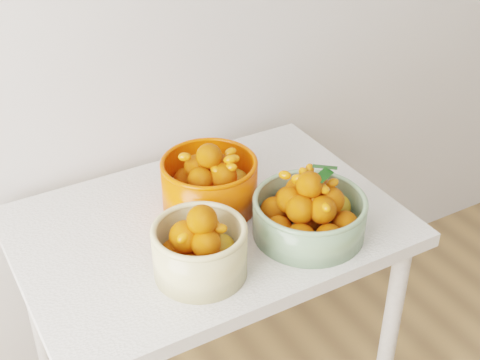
# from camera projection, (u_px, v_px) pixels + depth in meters

# --- Properties ---
(table) EXTENTS (1.00, 0.70, 0.75)m
(table) POSITION_uv_depth(u_px,v_px,m) (209.00, 249.00, 1.83)
(table) COLOR silver
(table) RESTS_ON ground
(bowl_cream) EXTENTS (0.23, 0.23, 0.19)m
(bowl_cream) POSITION_uv_depth(u_px,v_px,m) (199.00, 249.00, 1.57)
(bowl_cream) COLOR #CCBB80
(bowl_cream) RESTS_ON table
(bowl_green) EXTENTS (0.35, 0.35, 0.19)m
(bowl_green) POSITION_uv_depth(u_px,v_px,m) (309.00, 213.00, 1.70)
(bowl_green) COLOR gray
(bowl_green) RESTS_ON table
(bowl_orange) EXTENTS (0.34, 0.34, 0.19)m
(bowl_orange) POSITION_uv_depth(u_px,v_px,m) (210.00, 182.00, 1.80)
(bowl_orange) COLOR #E93C03
(bowl_orange) RESTS_ON table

